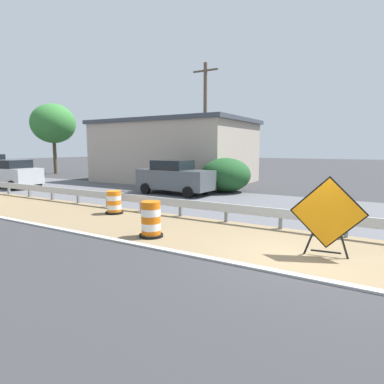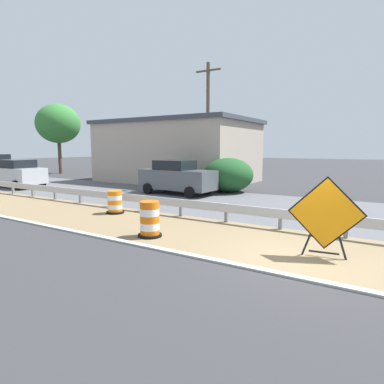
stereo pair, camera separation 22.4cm
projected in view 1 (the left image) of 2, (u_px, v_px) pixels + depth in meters
The scene contains 14 objects.
ground_plane at pixel (304, 258), 8.19m from camera, with size 160.00×160.00×0.00m, color #333335.
median_dirt_strip at pixel (311, 249), 8.90m from camera, with size 4.08×120.00×0.01m, color #7F6B4C.
far_lane_asphalt at pixel (339, 213), 13.91m from camera, with size 7.72×120.00×0.00m, color #56565B.
curb_near_edge at pixel (291, 275), 7.09m from camera, with size 0.20×120.00×0.11m, color #ADADA8.
guardrail_median at pixel (312, 218), 10.55m from camera, with size 0.18×48.96×0.71m.
warning_sign_diamond at pixel (328, 215), 8.21m from camera, with size 0.30×1.83×2.07m.
traffic_barrel_nearest at pixel (151, 221), 10.14m from camera, with size 0.75×0.75×1.11m.
traffic_barrel_close at pixel (114, 203), 13.74m from camera, with size 0.74×0.74×0.96m.
car_trailing_near_lane at pixel (174, 177), 19.49m from camera, with size 2.16×4.73×2.02m.
car_lead_far_lane at pixel (12, 174), 22.62m from camera, with size 2.20×4.41×1.94m.
roadside_shop_near at pixel (174, 151), 26.91m from camera, with size 8.10×12.32×4.95m.
utility_pole_near at pixel (205, 125), 21.71m from camera, with size 0.24×1.80×8.24m.
bush_roadside at pixel (226, 175), 20.47m from camera, with size 3.13×3.13×2.13m, color #1E4C23.
tree_roadside at pixel (53, 124), 34.26m from camera, with size 4.53×4.53×7.33m.
Camera 1 is at (-8.21, -1.66, 2.75)m, focal length 30.58 mm.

